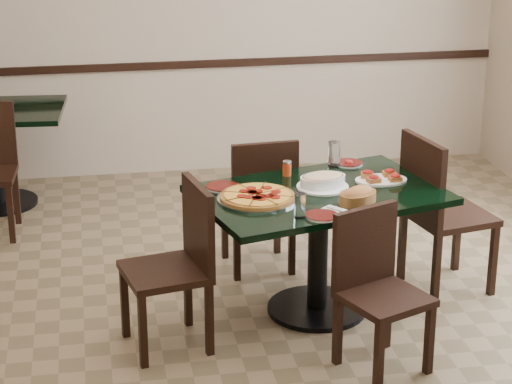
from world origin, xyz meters
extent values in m
plane|color=brown|center=(0.00, 0.00, 0.00)|extent=(5.50, 5.50, 0.00)
plane|color=tan|center=(0.00, 2.75, 1.40)|extent=(5.00, 0.00, 5.00)
plane|color=tan|center=(0.00, -2.75, 1.40)|extent=(5.00, 0.00, 5.00)
cube|color=black|center=(0.00, 2.73, 0.90)|extent=(5.00, 0.03, 0.06)
cube|color=black|center=(0.39, 0.02, 0.73)|extent=(1.54, 1.19, 0.04)
cylinder|color=black|center=(0.39, 0.02, 0.35)|extent=(0.12, 0.12, 0.71)
cylinder|color=black|center=(0.39, 0.02, 0.01)|extent=(0.58, 0.58, 0.03)
cylinder|color=black|center=(-1.58, 2.18, 0.01)|extent=(0.56, 0.56, 0.03)
cube|color=black|center=(0.16, 0.72, 0.43)|extent=(0.45, 0.45, 0.04)
cube|color=black|center=(0.17, 0.53, 0.67)|extent=(0.42, 0.07, 0.45)
cube|color=black|center=(0.32, 0.91, 0.20)|extent=(0.04, 0.04, 0.41)
cube|color=black|center=(0.35, 0.55, 0.20)|extent=(0.04, 0.04, 0.41)
cube|color=black|center=(-0.03, 0.89, 0.20)|extent=(0.04, 0.04, 0.41)
cube|color=black|center=(-0.01, 0.53, 0.20)|extent=(0.04, 0.04, 0.41)
cube|color=black|center=(0.57, -0.69, 0.41)|extent=(0.52, 0.52, 0.04)
cube|color=black|center=(0.50, -0.53, 0.64)|extent=(0.38, 0.19, 0.43)
cube|color=black|center=(0.49, -0.91, 0.19)|extent=(0.05, 0.05, 0.39)
cube|color=black|center=(0.35, -0.60, 0.19)|extent=(0.05, 0.05, 0.39)
cube|color=black|center=(0.80, -0.78, 0.19)|extent=(0.05, 0.05, 0.39)
cube|color=black|center=(0.66, -0.47, 0.19)|extent=(0.05, 0.05, 0.39)
cube|color=black|center=(1.25, 0.21, 0.47)|extent=(0.55, 0.55, 0.04)
cube|color=black|center=(1.05, 0.16, 0.74)|extent=(0.14, 0.46, 0.49)
cube|color=black|center=(1.49, 0.05, 0.23)|extent=(0.05, 0.05, 0.45)
cube|color=black|center=(1.10, -0.03, 0.23)|extent=(0.05, 0.05, 0.45)
cube|color=black|center=(1.41, 0.44, 0.23)|extent=(0.05, 0.05, 0.45)
cube|color=black|center=(1.01, 0.36, 0.23)|extent=(0.05, 0.05, 0.45)
cube|color=black|center=(-0.52, -0.25, 0.44)|extent=(0.51, 0.51, 0.04)
cube|color=black|center=(-0.33, -0.21, 0.69)|extent=(0.13, 0.43, 0.46)
cube|color=black|center=(-0.74, -0.10, 0.21)|extent=(0.05, 0.05, 0.42)
cube|color=black|center=(-0.38, -0.03, 0.21)|extent=(0.05, 0.05, 0.42)
cube|color=black|center=(-0.66, -0.46, 0.21)|extent=(0.05, 0.05, 0.42)
cube|color=black|center=(-0.30, -0.39, 0.21)|extent=(0.05, 0.05, 0.42)
cube|color=black|center=(-1.44, 1.40, 0.21)|extent=(0.04, 0.04, 0.41)
cube|color=black|center=(-1.42, 1.76, 0.21)|extent=(0.04, 0.04, 0.41)
cylinder|color=#A9A9B0|center=(0.02, -0.04, 0.76)|extent=(0.45, 0.45, 0.01)
cylinder|color=brown|center=(0.02, -0.04, 0.77)|extent=(0.42, 0.42, 0.02)
cylinder|color=orange|center=(0.02, -0.04, 0.78)|extent=(0.37, 0.37, 0.01)
cylinder|color=white|center=(0.42, 0.08, 0.76)|extent=(0.30, 0.30, 0.01)
ellipsoid|color=#CDB48D|center=(0.42, 0.08, 0.82)|extent=(0.26, 0.19, 0.04)
ellipsoid|color=#AA642F|center=(0.56, -0.19, 0.81)|extent=(0.23, 0.19, 0.08)
cylinder|color=white|center=(0.31, -0.37, 0.76)|extent=(0.17, 0.17, 0.01)
cylinder|color=#390503|center=(0.31, -0.37, 0.76)|extent=(0.18, 0.18, 0.00)
cylinder|color=white|center=(0.68, 0.47, 0.76)|extent=(0.17, 0.17, 0.01)
cylinder|color=#390503|center=(0.68, 0.47, 0.76)|extent=(0.17, 0.17, 0.00)
ellipsoid|color=#A9080F|center=(0.68, 0.47, 0.77)|extent=(0.05, 0.05, 0.02)
cylinder|color=white|center=(-0.14, 0.18, 0.76)|extent=(0.19, 0.19, 0.01)
cylinder|color=#390503|center=(-0.14, 0.18, 0.76)|extent=(0.19, 0.19, 0.00)
cube|color=silver|center=(0.39, -0.29, 0.75)|extent=(0.19, 0.19, 0.00)
cube|color=#A9A9B0|center=(0.41, -0.29, 0.76)|extent=(0.09, 0.11, 0.00)
cylinder|color=silver|center=(0.58, 0.44, 0.83)|extent=(0.07, 0.07, 0.16)
cylinder|color=silver|center=(0.19, -0.35, 0.82)|extent=(0.06, 0.06, 0.13)
cylinder|color=#B34913|center=(0.26, 0.33, 0.79)|extent=(0.05, 0.05, 0.08)
cylinder|color=#A9A9B0|center=(0.26, 0.33, 0.84)|extent=(0.05, 0.05, 0.01)
camera|label=1|loc=(-0.88, -5.15, 2.68)|focal=70.00mm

